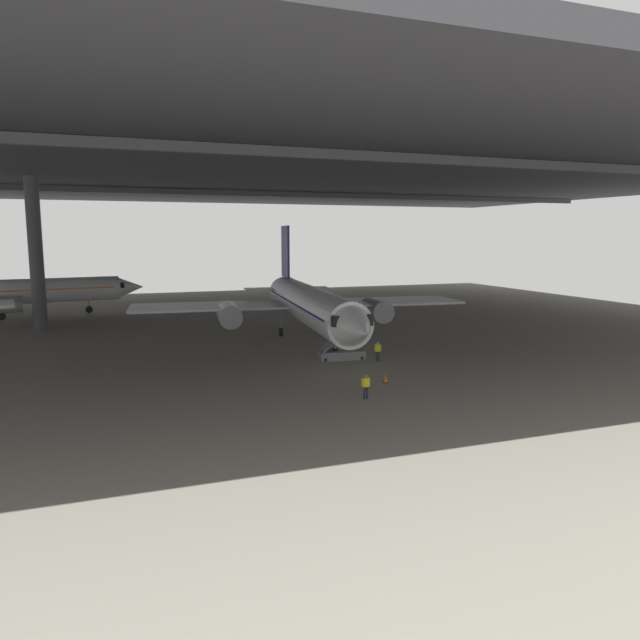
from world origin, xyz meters
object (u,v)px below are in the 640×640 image
(crew_worker_by_stairs, at_px, (378,350))
(traffic_cone_orange, at_px, (386,378))
(airplane_main, at_px, (309,305))
(boarding_stairs, at_px, (342,350))
(crew_worker_near_nose, at_px, (366,385))
(baggage_tug, at_px, (343,324))
(airplane_distant, at_px, (15,292))

(crew_worker_by_stairs, distance_m, traffic_cone_orange, 6.80)
(airplane_main, height_order, boarding_stairs, airplane_main)
(crew_worker_near_nose, bearing_deg, crew_worker_by_stairs, 60.62)
(crew_worker_near_nose, bearing_deg, traffic_cone_orange, 47.69)
(crew_worker_by_stairs, bearing_deg, boarding_stairs, 140.79)
(traffic_cone_orange, distance_m, baggage_tug, 23.83)
(crew_worker_by_stairs, distance_m, baggage_tug, 17.12)
(boarding_stairs, distance_m, crew_worker_by_stairs, 3.01)
(traffic_cone_orange, bearing_deg, airplane_main, 88.23)
(airplane_distant, bearing_deg, crew_worker_near_nose, -62.15)
(airplane_distant, bearing_deg, crew_worker_by_stairs, -51.38)
(airplane_main, xyz_separation_m, crew_worker_by_stairs, (1.84, -11.82, -2.47))
(airplane_main, relative_size, baggage_tug, 15.52)
(airplane_distant, bearing_deg, airplane_main, -42.83)
(airplane_distant, distance_m, baggage_tug, 41.46)
(boarding_stairs, xyz_separation_m, crew_worker_near_nose, (-3.12, -11.56, 0.16))
(baggage_tug, bearing_deg, traffic_cone_orange, -104.94)
(airplane_distant, bearing_deg, traffic_cone_orange, -57.62)
(crew_worker_near_nose, relative_size, airplane_distant, 0.05)
(crew_worker_by_stairs, height_order, airplane_distant, airplane_distant)
(crew_worker_near_nose, distance_m, crew_worker_by_stairs, 11.09)
(crew_worker_by_stairs, distance_m, airplane_distant, 49.93)
(boarding_stairs, xyz_separation_m, airplane_distant, (-28.81, 37.08, 2.43))
(airplane_main, xyz_separation_m, crew_worker_near_nose, (-3.60, -21.48, -2.51))
(airplane_main, bearing_deg, airplane_distant, 137.17)
(airplane_main, height_order, crew_worker_near_nose, airplane_main)
(airplane_main, relative_size, crew_worker_by_stairs, 21.65)
(boarding_stairs, distance_m, baggage_tug, 16.00)
(traffic_cone_orange, bearing_deg, airplane_distant, 122.38)
(crew_worker_near_nose, xyz_separation_m, airplane_distant, (-25.70, 48.64, 2.26))
(crew_worker_by_stairs, xyz_separation_m, traffic_cone_orange, (-2.40, -6.32, -0.65))
(boarding_stairs, height_order, baggage_tug, boarding_stairs)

